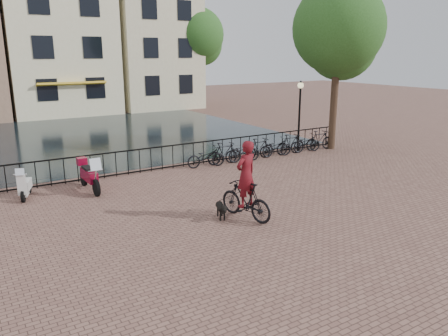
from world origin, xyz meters
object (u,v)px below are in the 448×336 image
dog (221,210)px  scooter (25,181)px  lamp_post (300,104)px  motorcycle (89,172)px  cyclist (246,185)px

dog → scooter: (-4.68, 5.20, 0.33)m
lamp_post → dog: lamp_post is taller
dog → motorcycle: 5.50m
cyclist → dog: bearing=-45.5°
lamp_post → cyclist: 9.69m
motorcycle → lamp_post: bearing=2.8°
cyclist → motorcycle: (-3.23, 5.21, -0.36)m
lamp_post → motorcycle: 10.79m
lamp_post → scooter: (-12.69, -0.54, -1.78)m
cyclist → scooter: 7.72m
cyclist → scooter: (-5.30, 5.60, -0.45)m
dog → motorcycle: (-2.61, 4.82, 0.42)m
lamp_post → cyclist: size_ratio=1.24×
scooter → motorcycle: bearing=7.9°
cyclist → motorcycle: bearing=-71.3°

